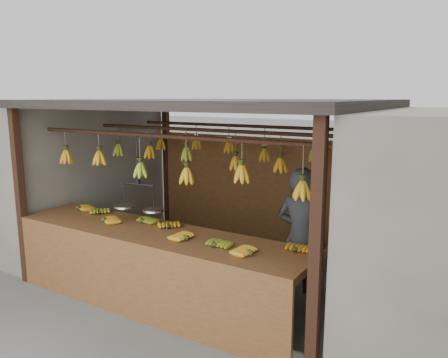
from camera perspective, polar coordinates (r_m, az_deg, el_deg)
The scene contains 8 objects.
ground at distance 6.25m, azimuth -1.47°, elevation -12.23°, with size 80.00×80.00×0.00m, color #5B5B57.
stall at distance 6.05m, azimuth 0.14°, elevation 6.30°, with size 4.30×3.30×2.40m.
neighbor_left at distance 8.39m, azimuth -22.59°, elevation 1.06°, with size 3.00×3.00×2.30m, color slate.
counter at distance 5.13m, azimuth -9.91°, elevation -9.05°, with size 3.82×0.87×0.96m.
hanging_bananas at distance 5.81m, azimuth -1.64°, elevation 2.65°, with size 3.55×2.22×0.39m.
balance_scale at distance 5.37m, azimuth -11.07°, elevation -3.20°, with size 0.68×0.30×0.91m.
vendor at distance 5.04m, azimuth 10.00°, elevation -7.91°, with size 0.61×0.40×1.68m, color #262628.
bag_bundles at distance 6.44m, azimuth 20.01°, elevation -2.61°, with size 0.08×0.26×1.34m.
Camera 1 is at (3.15, -4.82, 2.44)m, focal length 35.00 mm.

